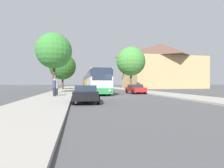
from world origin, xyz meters
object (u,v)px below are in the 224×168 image
Objects in this scene: pedestrian_waiting_far at (54,87)px; tree_right_near at (131,61)px; bus_rear at (88,82)px; tree_left_near at (63,67)px; bus_stop_sign at (55,83)px; tree_left_far at (54,51)px; bus_front at (97,81)px; parked_car_left_curb at (86,93)px; parked_car_right_near at (135,89)px; parked_car_right_far at (108,86)px; pedestrian_waiting_near at (56,88)px; bus_middle at (92,82)px.

pedestrian_waiting_far is 0.21× the size of tree_right_near.
bus_rear is 1.27× the size of tree_left_near.
bus_stop_sign is 6.25m from tree_left_far.
bus_front is 11.62m from parked_car_left_curb.
tree_left_far is (-6.07, 0.98, 4.34)m from bus_front.
parked_car_right_near is at bearing -8.58° from tree_left_far.
bus_rear is at bearing 89.73° from bus_front.
bus_rear is at bearing 89.48° from parked_car_left_curb.
bus_stop_sign is at bearing 9.67° from parked_car_right_near.
bus_front reaches higher than pedestrian_waiting_far.
parked_car_left_curb is at bearing -72.54° from tree_left_far.
parked_car_right_near is at bearing 57.16° from parked_car_left_curb.
bus_stop_sign is 1.24× the size of pedestrian_waiting_far.
tree_left_far is at bearing 98.57° from bus_stop_sign.
bus_stop_sign reaches higher than parked_car_right_far.
pedestrian_waiting_far is at bearing -131.89° from tree_right_near.
parked_car_left_curb is 14.02m from tree_left_far.
bus_stop_sign is 0.27× the size of tree_right_near.
tree_left_far reaches higher than bus_stop_sign.
tree_right_near is (7.82, 8.57, 4.14)m from bus_front.
bus_rear is at bearing 110.86° from tree_right_near.
bus_front reaches higher than pedestrian_waiting_near.
bus_rear reaches higher than bus_middle.
bus_stop_sign reaches higher than parked_car_left_curb.
parked_car_left_curb is 0.48× the size of tree_right_near.
parked_car_right_near is 0.47× the size of tree_left_far.
tree_left_near is at bearing 27.53° from parked_car_right_far.
parked_car_left_curb is at bearing 50.72° from parked_car_right_near.
bus_middle reaches higher than bus_front.
tree_right_near reaches higher than pedestrian_waiting_far.
tree_left_near is at bearing 147.96° from pedestrian_waiting_near.
pedestrian_waiting_far is at bearing -82.66° from tree_left_far.
pedestrian_waiting_far is at bearing -87.67° from tree_left_near.
tree_left_far is at bearing 110.70° from parked_car_left_curb.
tree_left_near is (-0.70, 20.61, 3.85)m from bus_stop_sign.
bus_front reaches higher than parked_car_right_near.
parked_car_right_far is 0.50× the size of tree_left_far.
bus_middle is 14.53m from bus_rear.
bus_rear is 6.39× the size of pedestrian_waiting_near.
parked_car_right_far is at bearing 123.64° from pedestrian_waiting_near.
bus_rear is at bearing -41.94° from parked_car_right_far.
bus_rear is 31.85m from bus_stop_sign.
parked_car_right_far is (0.18, 23.53, 0.04)m from parked_car_right_near.
pedestrian_waiting_near is 0.20× the size of tree_left_near.
parked_car_left_curb is 6.22m from pedestrian_waiting_far.
bus_front is at bearing 78.82° from parked_car_right_far.
tree_left_near is at bearing 110.01° from bus_front.
parked_car_left_curb is 29.34m from tree_left_near.
pedestrian_waiting_near is at bearing -80.39° from tree_left_far.
parked_car_right_far is 0.51× the size of tree_left_near.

